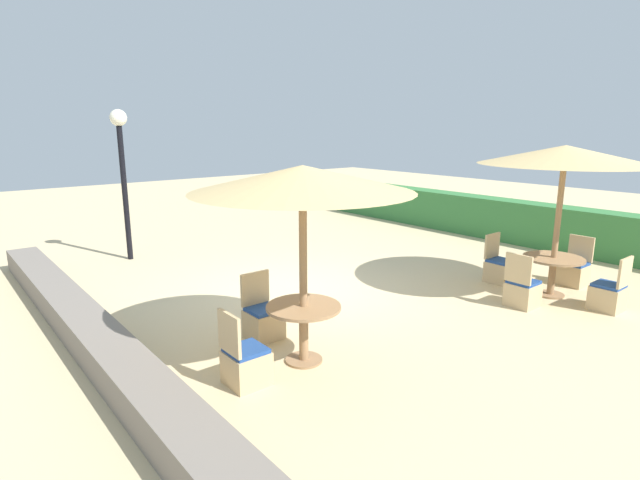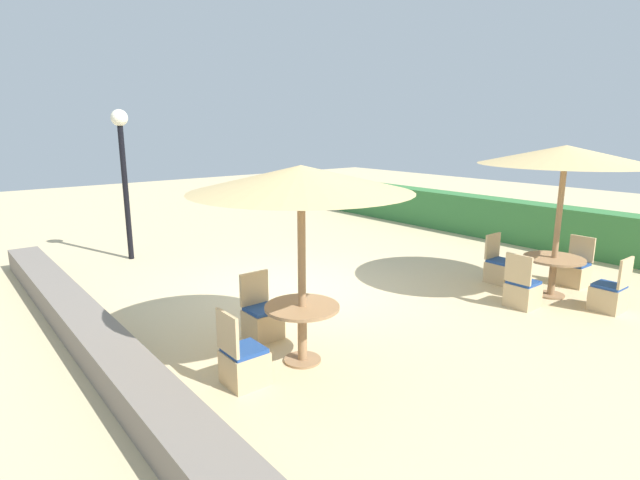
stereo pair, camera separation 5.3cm
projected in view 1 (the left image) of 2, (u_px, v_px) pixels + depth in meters
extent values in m
plane|color=#D1BA8C|center=(295.00, 293.00, 9.09)|extent=(40.00, 40.00, 0.00)
cube|color=#387A3D|center=(504.00, 220.00, 13.23)|extent=(13.00, 0.70, 1.07)
cube|color=slate|center=(88.00, 331.00, 6.87)|extent=(10.00, 0.56, 0.43)
cylinder|color=black|center=(125.00, 194.00, 11.06)|extent=(0.12, 0.12, 3.00)
sphere|color=silver|center=(118.00, 118.00, 10.70)|extent=(0.36, 0.36, 0.36)
cylinder|color=#93704C|center=(303.00, 271.00, 6.18)|extent=(0.10, 0.10, 2.44)
cone|color=tan|center=(303.00, 179.00, 5.93)|extent=(2.72, 2.72, 0.32)
cylinder|color=#93704C|center=(304.00, 360.00, 6.45)|extent=(0.48, 0.48, 0.03)
cylinder|color=#93704C|center=(304.00, 335.00, 6.38)|extent=(0.12, 0.12, 0.72)
cylinder|color=#93704C|center=(304.00, 307.00, 6.29)|extent=(0.95, 0.95, 0.04)
cube|color=tan|center=(264.00, 324.00, 7.13)|extent=(0.46, 0.46, 0.40)
cube|color=navy|center=(263.00, 310.00, 7.08)|extent=(0.42, 0.42, 0.05)
cube|color=tan|center=(255.00, 288.00, 7.18)|extent=(0.04, 0.46, 0.48)
cube|color=tan|center=(247.00, 368.00, 5.85)|extent=(0.46, 0.46, 0.40)
cube|color=navy|center=(246.00, 350.00, 5.80)|extent=(0.42, 0.42, 0.05)
cube|color=tan|center=(229.00, 333.00, 5.62)|extent=(0.46, 0.04, 0.48)
cylinder|color=#93704C|center=(557.00, 225.00, 8.67)|extent=(0.10, 0.10, 2.58)
cone|color=tan|center=(565.00, 155.00, 8.40)|extent=(2.85, 2.85, 0.32)
cylinder|color=#93704C|center=(550.00, 294.00, 8.96)|extent=(0.48, 0.48, 0.03)
cylinder|color=#93704C|center=(552.00, 277.00, 8.89)|extent=(0.12, 0.12, 0.67)
cylinder|color=#93704C|center=(554.00, 258.00, 8.81)|extent=(1.03, 1.03, 0.04)
cube|color=tan|center=(607.00, 298.00, 8.21)|extent=(0.46, 0.46, 0.40)
cube|color=navy|center=(609.00, 285.00, 8.16)|extent=(0.42, 0.42, 0.05)
cube|color=tan|center=(625.00, 272.00, 7.95)|extent=(0.04, 0.46, 0.48)
cube|color=tan|center=(500.00, 272.00, 9.68)|extent=(0.46, 0.46, 0.40)
cube|color=navy|center=(501.00, 261.00, 9.63)|extent=(0.42, 0.42, 0.05)
cube|color=tan|center=(492.00, 246.00, 9.73)|extent=(0.04, 0.46, 0.48)
cube|color=tan|center=(522.00, 295.00, 8.39)|extent=(0.46, 0.46, 0.40)
cube|color=navy|center=(524.00, 282.00, 8.34)|extent=(0.42, 0.42, 0.05)
cube|color=tan|center=(518.00, 269.00, 8.15)|extent=(0.46, 0.04, 0.48)
cube|color=tan|center=(573.00, 275.00, 9.50)|extent=(0.46, 0.46, 0.40)
cube|color=navy|center=(574.00, 263.00, 9.45)|extent=(0.42, 0.42, 0.05)
cube|color=tan|center=(581.00, 248.00, 9.52)|extent=(0.46, 0.04, 0.48)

